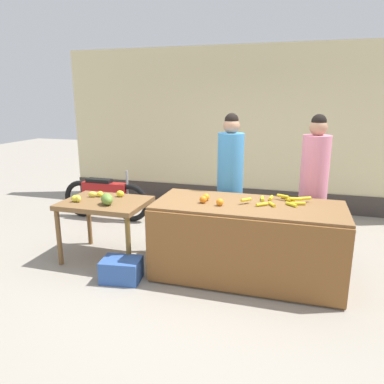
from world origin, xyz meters
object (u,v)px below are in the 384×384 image
(parked_motorcycle, at_px, (105,196))
(produce_sack, at_px, (181,224))
(vendor_woman_blue_shirt, at_px, (230,184))
(vendor_woman_pink_shirt, at_px, (313,189))
(produce_crate, at_px, (121,270))

(parked_motorcycle, relative_size, produce_sack, 2.71)
(vendor_woman_blue_shirt, height_order, parked_motorcycle, vendor_woman_blue_shirt)
(vendor_woman_blue_shirt, bearing_deg, produce_sack, 178.36)
(parked_motorcycle, bearing_deg, vendor_woman_pink_shirt, -12.00)
(vendor_woman_blue_shirt, distance_m, produce_sack, 0.95)
(produce_crate, bearing_deg, produce_sack, 75.46)
(vendor_woman_blue_shirt, relative_size, produce_sack, 3.15)
(vendor_woman_blue_shirt, xyz_separation_m, parked_motorcycle, (-2.29, 0.72, -0.54))
(produce_sack, bearing_deg, produce_crate, -104.54)
(produce_crate, bearing_deg, parked_motorcycle, 123.41)
(vendor_woman_pink_shirt, height_order, produce_sack, vendor_woman_pink_shirt)
(vendor_woman_blue_shirt, distance_m, parked_motorcycle, 2.46)
(vendor_woman_blue_shirt, distance_m, produce_crate, 1.78)
(produce_crate, relative_size, produce_sack, 0.74)
(vendor_woman_pink_shirt, xyz_separation_m, produce_crate, (-2.07, -1.22, -0.81))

